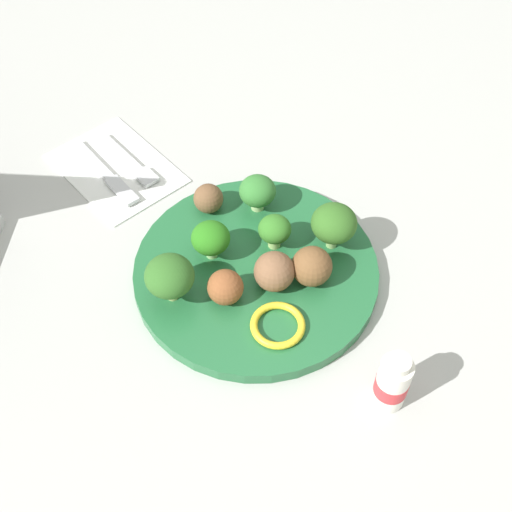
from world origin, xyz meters
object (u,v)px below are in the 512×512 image
object	(u,v)px
broccoli_floret_back_left	(211,238)
broccoli_floret_back_right	(258,191)
meatball_back_left	(312,266)
meatball_back_right	(271,274)
yogurt_bottle	(391,383)
knife	(107,174)
fork	(130,162)
broccoli_floret_mid_left	(170,276)
pepper_ring_center	(278,325)
broccoli_floret_far_rim	(334,224)
broccoli_floret_center	(275,230)
plate	(256,271)
meatball_front_left	(208,199)
napkin	(116,168)
meatball_mid_left	(225,287)

from	to	relation	value
broccoli_floret_back_left	broccoli_floret_back_right	world-z (taller)	broccoli_floret_back_left
broccoli_floret_back_left	meatball_back_left	xyz separation A→B (m)	(0.10, 0.06, -0.01)
broccoli_floret_back_right	meatball_back_left	xyz separation A→B (m)	(0.12, -0.02, -0.01)
meatball_back_right	yogurt_bottle	bearing A→B (deg)	1.10
yogurt_bottle	knife	bearing A→B (deg)	-174.39
broccoli_floret_back_left	knife	xyz separation A→B (m)	(-0.20, -0.02, -0.04)
meatball_back_left	fork	distance (m)	0.30
broccoli_floret_mid_left	yogurt_bottle	world-z (taller)	yogurt_bottle
broccoli_floret_back_right	knife	distance (m)	0.21
pepper_ring_center	yogurt_bottle	world-z (taller)	yogurt_bottle
broccoli_floret_far_rim	pepper_ring_center	xyz separation A→B (m)	(0.04, -0.12, -0.03)
broccoli_floret_center	plate	bearing A→B (deg)	-73.47
broccoli_floret_center	meatball_back_left	world-z (taller)	meatball_back_left
broccoli_floret_far_rim	broccoli_floret_back_right	size ratio (longest dim) A/B	1.27
meatball_back_left	pepper_ring_center	bearing A→B (deg)	-70.94
broccoli_floret_mid_left	meatball_front_left	size ratio (longest dim) A/B	1.64
broccoli_floret_center	fork	size ratio (longest dim) A/B	0.36
broccoli_floret_mid_left	napkin	distance (m)	0.24
knife	plate	bearing A→B (deg)	10.48
broccoli_floret_mid_left	yogurt_bottle	size ratio (longest dim) A/B	0.77
meatball_front_left	napkin	xyz separation A→B (m)	(-0.15, -0.04, -0.03)
plate	broccoli_floret_center	xyz separation A→B (m)	(-0.01, 0.04, 0.04)
broccoli_floret_back_left	napkin	bearing A→B (deg)	179.96
pepper_ring_center	yogurt_bottle	distance (m)	0.13
meatball_back_left	fork	xyz separation A→B (m)	(-0.30, -0.05, -0.03)
broccoli_floret_mid_left	meatball_back_left	xyz separation A→B (m)	(0.08, 0.13, -0.01)
pepper_ring_center	fork	distance (m)	0.32
broccoli_floret_back_right	meatball_back_right	size ratio (longest dim) A/B	1.04
broccoli_floret_back_right	pepper_ring_center	world-z (taller)	broccoli_floret_back_right
plate	broccoli_floret_back_left	distance (m)	0.07
meatball_back_left	meatball_mid_left	distance (m)	0.10
broccoli_floret_far_rim	meatball_back_right	world-z (taller)	broccoli_floret_far_rim
broccoli_floret_back_left	broccoli_floret_center	size ratio (longest dim) A/B	1.10
knife	yogurt_bottle	bearing A→B (deg)	5.61
broccoli_floret_center	yogurt_bottle	world-z (taller)	yogurt_bottle
broccoli_floret_mid_left	broccoli_floret_far_rim	size ratio (longest dim) A/B	0.99
broccoli_floret_far_rim	meatball_back_right	bearing A→B (deg)	-90.64
meatball_front_left	meatball_mid_left	size ratio (longest dim) A/B	0.91
broccoli_floret_mid_left	knife	size ratio (longest dim) A/B	0.41
plate	knife	distance (m)	0.25
meatball_mid_left	pepper_ring_center	distance (m)	0.07
plate	yogurt_bottle	xyz separation A→B (m)	(0.21, -0.00, 0.03)
meatball_back_left	yogurt_bottle	distance (m)	0.16
broccoli_floret_center	broccoli_floret_back_right	distance (m)	0.06
broccoli_floret_mid_left	broccoli_floret_center	xyz separation A→B (m)	(0.02, 0.13, -0.01)
broccoli_floret_mid_left	meatball_back_left	distance (m)	0.16
meatball_back_right	pepper_ring_center	bearing A→B (deg)	-33.38
broccoli_floret_center	napkin	bearing A→B (deg)	-165.12
broccoli_floret_back_right	pepper_ring_center	bearing A→B (deg)	-33.23
meatball_front_left	fork	world-z (taller)	meatball_front_left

